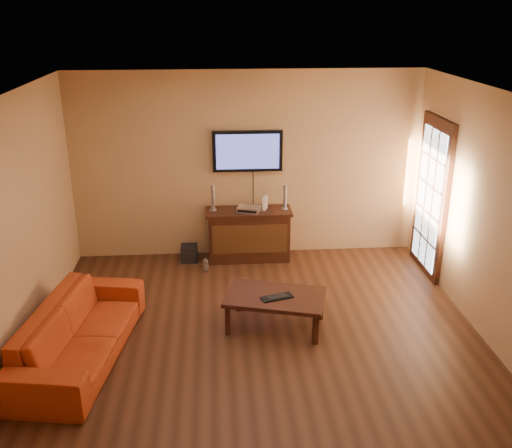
{
  "coord_description": "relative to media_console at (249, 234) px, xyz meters",
  "views": [
    {
      "loc": [
        -0.46,
        -5.44,
        3.5
      ],
      "look_at": [
        0.0,
        0.8,
        1.1
      ],
      "focal_mm": 40.0,
      "sensor_mm": 36.0,
      "label": 1
    }
  ],
  "objects": [
    {
      "name": "av_receiver",
      "position": [
        0.0,
        -0.05,
        0.41
      ],
      "size": [
        0.37,
        0.31,
        0.07
      ],
      "primitive_type": "cube",
      "rotation": [
        0.0,
        0.0,
        -0.32
      ],
      "color": "silver",
      "rests_on": "media_console"
    },
    {
      "name": "television",
      "position": [
        -0.0,
        0.2,
        1.2
      ],
      "size": [
        0.99,
        0.08,
        0.59
      ],
      "color": "black",
      "rests_on": "ground"
    },
    {
      "name": "speaker_right",
      "position": [
        0.52,
        0.02,
        0.54
      ],
      "size": [
        0.1,
        0.1,
        0.36
      ],
      "color": "silver",
      "rests_on": "media_console"
    },
    {
      "name": "ground_plane",
      "position": [
        -0.01,
        -2.26,
        -0.38
      ],
      "size": [
        5.0,
        5.0,
        0.0
      ],
      "primitive_type": "plane",
      "color": "#341B0E",
      "rests_on": "ground"
    },
    {
      "name": "game_console",
      "position": [
        0.24,
        0.03,
        0.47
      ],
      "size": [
        0.09,
        0.15,
        0.2
      ],
      "primitive_type": "cube",
      "rotation": [
        0.0,
        0.0,
        -0.38
      ],
      "color": "white",
      "rests_on": "media_console"
    },
    {
      "name": "media_console",
      "position": [
        0.0,
        0.0,
        0.0
      ],
      "size": [
        1.23,
        0.47,
        0.75
      ],
      "color": "black",
      "rests_on": "ground"
    },
    {
      "name": "coffee_table",
      "position": [
        0.18,
        -1.94,
        -0.02
      ],
      "size": [
        1.25,
        0.94,
        0.41
      ],
      "color": "black",
      "rests_on": "ground"
    },
    {
      "name": "french_door",
      "position": [
        2.45,
        -0.56,
        0.67
      ],
      "size": [
        0.07,
        1.02,
        2.22
      ],
      "color": "black",
      "rests_on": "ground"
    },
    {
      "name": "subwoofer",
      "position": [
        -0.88,
        -0.02,
        -0.26
      ],
      "size": [
        0.24,
        0.24,
        0.24
      ],
      "primitive_type": "cube",
      "rotation": [
        0.0,
        0.0,
        -0.02
      ],
      "color": "black",
      "rests_on": "ground"
    },
    {
      "name": "room_walls",
      "position": [
        -0.01,
        -1.63,
        1.31
      ],
      "size": [
        5.0,
        5.0,
        5.0
      ],
      "color": "tan",
      "rests_on": "ground"
    },
    {
      "name": "keyboard",
      "position": [
        0.19,
        -2.0,
        0.04
      ],
      "size": [
        0.39,
        0.24,
        0.02
      ],
      "color": "black",
      "rests_on": "coffee_table"
    },
    {
      "name": "sofa",
      "position": [
        -1.93,
        -2.4,
        0.03
      ],
      "size": [
        0.93,
        2.16,
        0.82
      ],
      "primitive_type": "imported",
      "rotation": [
        0.0,
        0.0,
        1.41
      ],
      "color": "#A83412",
      "rests_on": "ground"
    },
    {
      "name": "speaker_left",
      "position": [
        -0.51,
        0.04,
        0.55
      ],
      "size": [
        0.1,
        0.1,
        0.38
      ],
      "color": "silver",
      "rests_on": "media_console"
    },
    {
      "name": "bottle",
      "position": [
        -0.64,
        -0.41,
        -0.29
      ],
      "size": [
        0.07,
        0.07,
        0.2
      ],
      "color": "white",
      "rests_on": "ground"
    }
  ]
}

